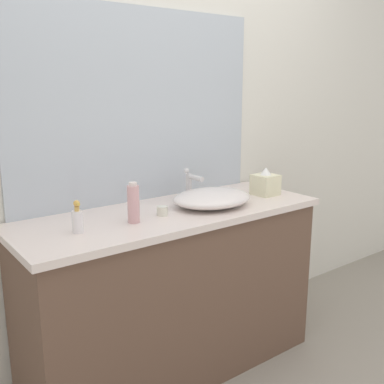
{
  "coord_description": "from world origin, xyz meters",
  "views": [
    {
      "loc": [
        -1.28,
        -1.3,
        1.43
      ],
      "look_at": [
        -0.0,
        0.4,
        0.92
      ],
      "focal_mm": 42.27,
      "sensor_mm": 36.0,
      "label": 1
    }
  ],
  "objects_px": {
    "sink_basin": "(212,198)",
    "soap_dispenser": "(78,219)",
    "candle_jar": "(162,211)",
    "tissue_box": "(265,183)",
    "lotion_bottle": "(133,203)"
  },
  "relations": [
    {
      "from": "lotion_bottle",
      "to": "tissue_box",
      "type": "relative_size",
      "value": 1.18
    },
    {
      "from": "tissue_box",
      "to": "lotion_bottle",
      "type": "bearing_deg",
      "value": -178.83
    },
    {
      "from": "soap_dispenser",
      "to": "tissue_box",
      "type": "bearing_deg",
      "value": 0.21
    },
    {
      "from": "sink_basin",
      "to": "soap_dispenser",
      "type": "xyz_separation_m",
      "value": [
        -0.7,
        0.0,
        0.01
      ]
    },
    {
      "from": "candle_jar",
      "to": "lotion_bottle",
      "type": "bearing_deg",
      "value": -174.23
    },
    {
      "from": "tissue_box",
      "to": "candle_jar",
      "type": "xyz_separation_m",
      "value": [
        -0.67,
        -0.0,
        -0.04
      ]
    },
    {
      "from": "lotion_bottle",
      "to": "candle_jar",
      "type": "bearing_deg",
      "value": 5.77
    },
    {
      "from": "sink_basin",
      "to": "soap_dispenser",
      "type": "bearing_deg",
      "value": 179.75
    },
    {
      "from": "tissue_box",
      "to": "candle_jar",
      "type": "relative_size",
      "value": 2.96
    },
    {
      "from": "sink_basin",
      "to": "candle_jar",
      "type": "relative_size",
      "value": 8.04
    },
    {
      "from": "sink_basin",
      "to": "tissue_box",
      "type": "bearing_deg",
      "value": 1.05
    },
    {
      "from": "soap_dispenser",
      "to": "tissue_box",
      "type": "height_order",
      "value": "tissue_box"
    },
    {
      "from": "soap_dispenser",
      "to": "candle_jar",
      "type": "bearing_deg",
      "value": 0.42
    },
    {
      "from": "soap_dispenser",
      "to": "candle_jar",
      "type": "relative_size",
      "value": 2.65
    },
    {
      "from": "sink_basin",
      "to": "candle_jar",
      "type": "distance_m",
      "value": 0.29
    }
  ]
}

